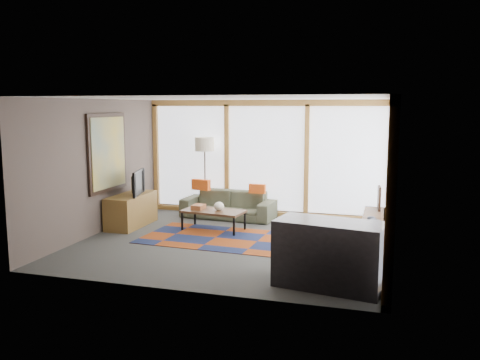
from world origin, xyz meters
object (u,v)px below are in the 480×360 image
(tv_console, at_px, (131,210))
(television, at_px, (135,183))
(bar_counter, at_px, (330,254))
(floor_lamp, at_px, (205,176))
(sofa, at_px, (228,205))
(bookshelf, at_px, (373,233))
(coffee_table, at_px, (214,220))

(tv_console, xyz_separation_m, television, (0.09, -0.00, 0.58))
(television, relative_size, bar_counter, 0.60)
(bar_counter, bearing_deg, floor_lamp, 139.39)
(bar_counter, bearing_deg, sofa, 135.26)
(bookshelf, xyz_separation_m, bar_counter, (-0.51, -2.17, 0.20))
(tv_console, distance_m, television, 0.59)
(coffee_table, xyz_separation_m, bar_counter, (2.59, -2.58, 0.26))
(floor_lamp, bearing_deg, tv_console, -124.27)
(bar_counter, bearing_deg, television, 159.94)
(coffee_table, relative_size, television, 1.38)
(television, bearing_deg, bookshelf, -107.76)
(bookshelf, xyz_separation_m, tv_console, (-4.86, 0.28, 0.06))
(coffee_table, height_order, tv_console, tv_console)
(bar_counter, bearing_deg, coffee_table, 144.97)
(bookshelf, bearing_deg, bar_counter, -103.14)
(coffee_table, height_order, television, television)
(sofa, height_order, tv_console, tv_console)
(floor_lamp, distance_m, tv_console, 1.95)
(sofa, height_order, bookshelf, sofa)
(bookshelf, bearing_deg, tv_console, 176.67)
(coffee_table, height_order, bookshelf, bookshelf)
(coffee_table, bearing_deg, floor_lamp, 116.48)
(sofa, height_order, coffee_table, sofa)
(tv_console, height_order, television, television)
(floor_lamp, bearing_deg, television, -121.84)
(coffee_table, xyz_separation_m, tv_console, (-1.76, -0.13, 0.13))
(television, xyz_separation_m, bar_counter, (4.26, -2.45, -0.45))
(television, distance_m, bar_counter, 4.93)
(bookshelf, height_order, bar_counter, bar_counter)
(sofa, xyz_separation_m, bar_counter, (2.65, -3.73, 0.16))
(floor_lamp, xyz_separation_m, television, (-0.96, -1.54, 0.03))
(tv_console, distance_m, bar_counter, 4.99)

